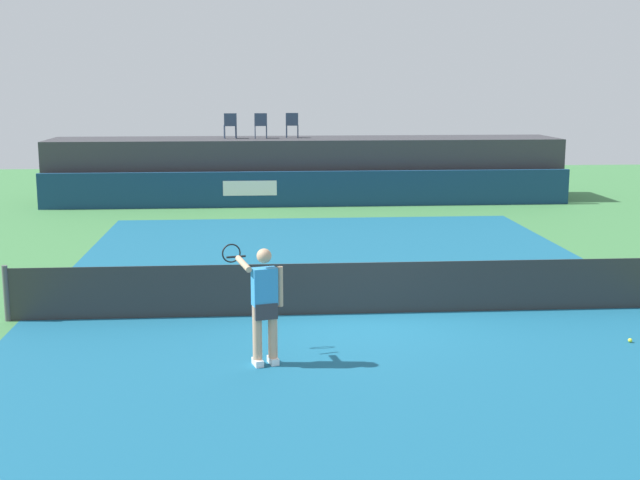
{
  "coord_description": "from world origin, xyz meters",
  "views": [
    {
      "loc": [
        -1.78,
        -14.73,
        4.15
      ],
      "look_at": [
        -0.51,
        2.0,
        1.0
      ],
      "focal_mm": 47.21,
      "sensor_mm": 36.0,
      "label": 1
    }
  ],
  "objects_px": {
    "spectator_chair_left": "(261,124)",
    "tennis_player": "(264,302)",
    "spectator_chair_far_left": "(230,124)",
    "tennis_ball": "(630,340)",
    "spectator_chair_center": "(292,124)",
    "net_post_near": "(6,293)"
  },
  "relations": [
    {
      "from": "spectator_chair_far_left",
      "to": "tennis_player",
      "type": "bearing_deg",
      "value": -86.9
    },
    {
      "from": "tennis_player",
      "to": "spectator_chair_center",
      "type": "bearing_deg",
      "value": 86.14
    },
    {
      "from": "spectator_chair_center",
      "to": "tennis_player",
      "type": "bearing_deg",
      "value": -93.86
    },
    {
      "from": "spectator_chair_center",
      "to": "tennis_ball",
      "type": "height_order",
      "value": "spectator_chair_center"
    },
    {
      "from": "tennis_player",
      "to": "net_post_near",
      "type": "bearing_deg",
      "value": 149.34
    },
    {
      "from": "spectator_chair_left",
      "to": "tennis_player",
      "type": "distance_m",
      "value": 17.99
    },
    {
      "from": "spectator_chair_center",
      "to": "spectator_chair_left",
      "type": "bearing_deg",
      "value": -170.93
    },
    {
      "from": "spectator_chair_left",
      "to": "spectator_chair_center",
      "type": "bearing_deg",
      "value": 9.07
    },
    {
      "from": "net_post_near",
      "to": "tennis_ball",
      "type": "relative_size",
      "value": 14.71
    },
    {
      "from": "spectator_chair_left",
      "to": "spectator_chair_center",
      "type": "distance_m",
      "value": 1.13
    },
    {
      "from": "spectator_chair_far_left",
      "to": "net_post_near",
      "type": "relative_size",
      "value": 0.89
    },
    {
      "from": "spectator_chair_far_left",
      "to": "tennis_player",
      "type": "distance_m",
      "value": 18.01
    },
    {
      "from": "spectator_chair_far_left",
      "to": "tennis_ball",
      "type": "xyz_separation_m",
      "value": [
        6.9,
        -17.3,
        -2.66
      ]
    },
    {
      "from": "spectator_chair_far_left",
      "to": "spectator_chair_center",
      "type": "distance_m",
      "value": 2.2
    },
    {
      "from": "spectator_chair_left",
      "to": "spectator_chair_center",
      "type": "relative_size",
      "value": 1.0
    },
    {
      "from": "spectator_chair_center",
      "to": "tennis_player",
      "type": "height_order",
      "value": "spectator_chair_center"
    },
    {
      "from": "net_post_near",
      "to": "spectator_chair_far_left",
      "type": "bearing_deg",
      "value": 76.94
    },
    {
      "from": "spectator_chair_left",
      "to": "tennis_ball",
      "type": "bearing_deg",
      "value": -71.4
    },
    {
      "from": "spectator_chair_far_left",
      "to": "spectator_chair_left",
      "type": "bearing_deg",
      "value": 0.51
    },
    {
      "from": "net_post_near",
      "to": "tennis_player",
      "type": "xyz_separation_m",
      "value": [
        4.5,
        -2.67,
        0.46
      ]
    },
    {
      "from": "spectator_chair_center",
      "to": "net_post_near",
      "type": "bearing_deg",
      "value": -110.37
    },
    {
      "from": "spectator_chair_left",
      "to": "spectator_chair_far_left",
      "type": "bearing_deg",
      "value": -179.49
    }
  ]
}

